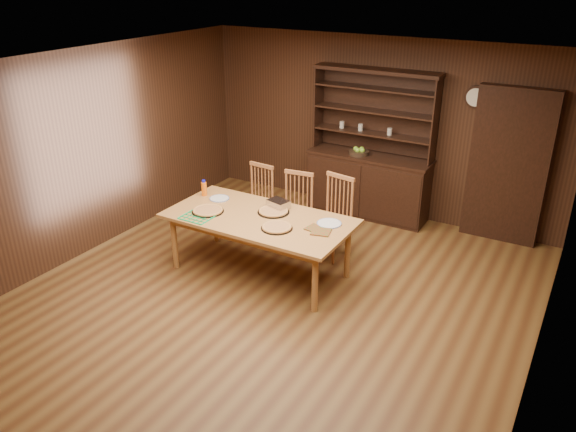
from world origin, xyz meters
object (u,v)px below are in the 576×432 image
Objects in this scene: chair_right at (335,214)px; juice_bottle at (204,188)px; chair_left at (258,198)px; china_hutch at (369,177)px; chair_center at (296,208)px; dining_table at (259,222)px.

juice_bottle is (-1.56, -0.68, 0.27)m from chair_right.
chair_left is 0.85m from juice_bottle.
chair_right is at bearing 23.53° from juice_bottle.
china_hutch is 1.53m from chair_center.
juice_bottle is (-1.43, -2.10, 0.25)m from china_hutch.
chair_center is at bearing -1.13° from chair_left.
chair_center is (-0.42, -1.47, -0.05)m from china_hutch.
juice_bottle reaches higher than dining_table.
dining_table is 2.07× the size of chair_right.
chair_center is 0.96× the size of chair_right.
chair_center is 0.54m from chair_right.
china_hutch reaches higher than juice_bottle.
china_hutch reaches higher than chair_left.
china_hutch is 0.97× the size of dining_table.
dining_table is 1.07m from chair_right.
chair_left is at bearing -170.37° from chair_right.
china_hutch is 2.56m from juice_bottle.
dining_table is at bearing -100.99° from china_hutch.
china_hutch is 2.02× the size of chair_right.
chair_center is at bearing -105.97° from china_hutch.
chair_right is (1.18, -0.02, 0.04)m from chair_left.
dining_table is at bearing -111.88° from chair_right.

